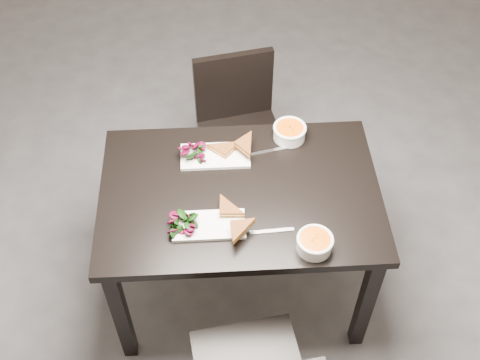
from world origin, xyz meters
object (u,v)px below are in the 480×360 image
Objects in this scene: chair_far at (239,123)px; plate_near at (209,225)px; soup_bowl_near at (315,243)px; table at (240,205)px; soup_bowl_far at (290,131)px; plate_far at (215,156)px.

plate_near is at bearing -111.69° from chair_far.
table is at bearing 131.56° from soup_bowl_near.
chair_far reaches higher than soup_bowl_far.
soup_bowl_near is 0.47× the size of plate_far.
plate_near reaches higher than table.
chair_far is 5.57× the size of soup_bowl_far.
soup_bowl_far reaches higher than plate_near.
soup_bowl_far is (-0.03, 0.62, 0.00)m from soup_bowl_near.
table is 0.72m from chair_far.
table is at bearing -103.48° from chair_far.
chair_far is at bearing 79.16° from plate_near.
plate_far is (-0.37, 0.51, -0.03)m from soup_bowl_near.
table is 0.42m from soup_bowl_far.
table is at bearing -63.80° from plate_far.
soup_bowl_far is at bearing 92.83° from soup_bowl_near.
chair_far reaches higher than soup_bowl_near.
soup_bowl_far is (0.24, 0.31, 0.14)m from table.
plate_near is 0.96× the size of plate_far.
table is at bearing 53.07° from plate_near.
soup_bowl_near reaches higher than plate_far.
chair_far is at bearing 118.57° from soup_bowl_far.
chair_far is 2.88× the size of plate_near.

